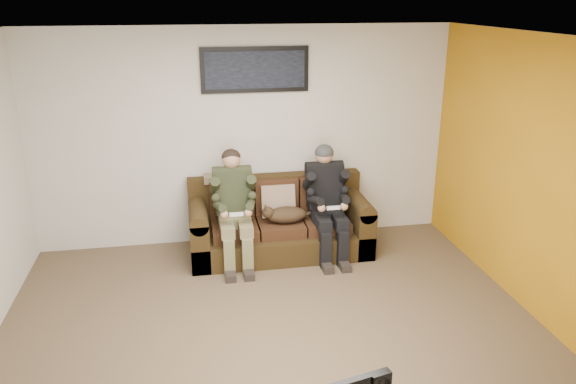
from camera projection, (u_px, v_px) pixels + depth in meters
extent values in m
plane|color=brown|center=(276.00, 337.00, 5.06)|extent=(5.00, 5.00, 0.00)
plane|color=silver|center=(273.00, 39.00, 4.19)|extent=(5.00, 5.00, 0.00)
plane|color=beige|center=(245.00, 137.00, 6.71)|extent=(5.00, 0.00, 5.00)
plane|color=beige|center=(353.00, 373.00, 2.54)|extent=(5.00, 0.00, 5.00)
plane|color=beige|center=(548.00, 185.00, 5.05)|extent=(0.00, 4.50, 4.50)
plane|color=#BB7E12|center=(547.00, 185.00, 5.05)|extent=(0.00, 4.50, 4.50)
cube|color=#32230F|center=(280.00, 241.00, 6.69)|extent=(2.10, 0.91, 0.29)
cube|color=#32230F|center=(275.00, 197.00, 6.88)|extent=(2.10, 0.19, 0.57)
cube|color=#32230F|center=(199.00, 235.00, 6.48)|extent=(0.21, 0.91, 0.57)
cube|color=#32230F|center=(356.00, 224.00, 6.80)|extent=(0.21, 0.91, 0.57)
cylinder|color=#32230F|center=(198.00, 212.00, 6.39)|extent=(0.21, 0.91, 0.21)
cylinder|color=#32230F|center=(357.00, 202.00, 6.71)|extent=(0.21, 0.91, 0.21)
cube|color=#392111|center=(234.00, 229.00, 6.48)|extent=(0.52, 0.57, 0.13)
cube|color=#392111|center=(232.00, 199.00, 6.64)|extent=(0.52, 0.13, 0.42)
cube|color=#392111|center=(280.00, 226.00, 6.57)|extent=(0.52, 0.57, 0.13)
cube|color=#392111|center=(276.00, 196.00, 6.73)|extent=(0.52, 0.13, 0.42)
cube|color=#392111|center=(325.00, 223.00, 6.67)|extent=(0.52, 0.57, 0.13)
cube|color=#392111|center=(320.00, 193.00, 6.83)|extent=(0.52, 0.13, 0.42)
cube|color=#947761|center=(278.00, 201.00, 6.64)|extent=(0.40, 0.19, 0.40)
cube|color=tan|center=(222.00, 178.00, 6.66)|extent=(0.43, 0.21, 0.08)
cube|color=olive|center=(234.00, 219.00, 6.41)|extent=(0.36, 0.30, 0.14)
cube|color=#2A301C|center=(233.00, 192.00, 6.40)|extent=(0.40, 0.30, 0.53)
cylinder|color=#2A301C|center=(232.00, 174.00, 6.35)|extent=(0.44, 0.18, 0.18)
sphere|color=tan|center=(231.00, 160.00, 6.32)|extent=(0.21, 0.21, 0.21)
cube|color=olive|center=(227.00, 227.00, 6.21)|extent=(0.15, 0.42, 0.13)
cube|color=olive|center=(245.00, 226.00, 6.25)|extent=(0.15, 0.42, 0.13)
cube|color=olive|center=(229.00, 257.00, 6.12)|extent=(0.12, 0.13, 0.42)
cube|color=olive|center=(247.00, 256.00, 6.15)|extent=(0.12, 0.13, 0.42)
cube|color=black|center=(230.00, 274.00, 6.10)|extent=(0.11, 0.26, 0.08)
cube|color=black|center=(249.00, 273.00, 6.13)|extent=(0.11, 0.26, 0.08)
cylinder|color=#2A301C|center=(215.00, 186.00, 6.27)|extent=(0.11, 0.30, 0.28)
cylinder|color=#2A301C|center=(251.00, 184.00, 6.34)|extent=(0.11, 0.30, 0.28)
cylinder|color=#2A301C|center=(220.00, 206.00, 6.13)|extent=(0.14, 0.32, 0.15)
cylinder|color=#2A301C|center=(251.00, 204.00, 6.18)|extent=(0.14, 0.32, 0.15)
sphere|color=tan|center=(224.00, 214.00, 6.04)|extent=(0.09, 0.09, 0.09)
sphere|color=tan|center=(248.00, 213.00, 6.08)|extent=(0.09, 0.09, 0.09)
cube|color=white|center=(236.00, 214.00, 6.04)|extent=(0.15, 0.04, 0.03)
ellipsoid|color=black|center=(231.00, 157.00, 6.32)|extent=(0.22, 0.22, 0.17)
cube|color=black|center=(326.00, 213.00, 6.59)|extent=(0.36, 0.30, 0.14)
cube|color=black|center=(324.00, 186.00, 6.59)|extent=(0.40, 0.30, 0.53)
cylinder|color=black|center=(324.00, 169.00, 6.54)|extent=(0.44, 0.18, 0.18)
sphere|color=tan|center=(324.00, 155.00, 6.50)|extent=(0.21, 0.21, 0.21)
cube|color=black|center=(322.00, 221.00, 6.39)|extent=(0.15, 0.42, 0.13)
cube|color=black|center=(338.00, 220.00, 6.43)|extent=(0.15, 0.42, 0.13)
cube|color=black|center=(325.00, 250.00, 6.30)|extent=(0.12, 0.13, 0.42)
cube|color=black|center=(342.00, 248.00, 6.33)|extent=(0.12, 0.13, 0.42)
cube|color=black|center=(327.00, 266.00, 6.28)|extent=(0.11, 0.26, 0.08)
cube|color=black|center=(344.00, 265.00, 6.31)|extent=(0.11, 0.26, 0.08)
cylinder|color=black|center=(309.00, 181.00, 6.45)|extent=(0.11, 0.30, 0.28)
cylinder|color=black|center=(343.00, 179.00, 6.52)|extent=(0.11, 0.30, 0.28)
cylinder|color=black|center=(316.00, 200.00, 6.31)|extent=(0.14, 0.32, 0.15)
cylinder|color=black|center=(345.00, 198.00, 6.37)|extent=(0.14, 0.32, 0.15)
sphere|color=tan|center=(322.00, 208.00, 6.22)|extent=(0.09, 0.09, 0.09)
sphere|color=tan|center=(344.00, 206.00, 6.26)|extent=(0.09, 0.09, 0.09)
cube|color=white|center=(333.00, 208.00, 6.22)|extent=(0.15, 0.04, 0.03)
ellipsoid|color=black|center=(324.00, 152.00, 6.49)|extent=(0.22, 0.22, 0.19)
ellipsoid|color=#45301B|center=(286.00, 215.00, 6.47)|extent=(0.47, 0.26, 0.19)
sphere|color=#45301B|center=(268.00, 213.00, 6.39)|extent=(0.14, 0.14, 0.14)
cone|color=#45301B|center=(267.00, 208.00, 6.33)|extent=(0.04, 0.04, 0.04)
cone|color=#45301B|center=(266.00, 206.00, 6.40)|extent=(0.04, 0.04, 0.04)
cylinder|color=#45301B|center=(306.00, 215.00, 6.57)|extent=(0.26, 0.13, 0.08)
cube|color=black|center=(255.00, 70.00, 6.44)|extent=(1.25, 0.04, 0.52)
cube|color=black|center=(255.00, 70.00, 6.42)|extent=(1.15, 0.01, 0.42)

